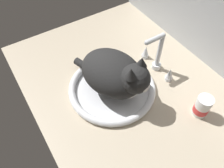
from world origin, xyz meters
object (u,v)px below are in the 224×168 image
Objects in this scene: sink_basin at (112,88)px; cat at (116,74)px; faucet at (157,56)px; pill_bottle at (202,107)px.

cat is (1.90, 0.64, 10.11)cm from sink_basin.
cat reaches higher than faucet.
sink_basin is 10.30cm from cat.
faucet is at bearing 94.83° from cat.
pill_bottle reaches higher than sink_basin.
sink_basin is 3.87× the size of pill_bottle.
pill_bottle is (27.67, -0.46, -3.27)cm from faucet.
faucet is 0.55× the size of cat.
faucet is 2.11× the size of pill_bottle.
sink_basin is at bearing -90.00° from faucet.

